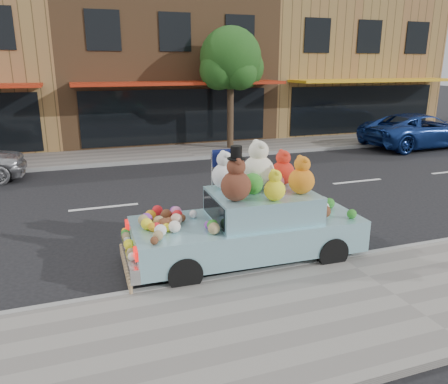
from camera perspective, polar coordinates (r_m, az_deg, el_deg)
name	(u,v)px	position (r m, az deg, el deg)	size (l,w,h in m)	color
ground	(243,193)	(12.91, 2.53, -0.16)	(120.00, 120.00, 0.00)	black
near_sidewalk	(395,298)	(7.71, 21.40, -12.72)	(60.00, 3.00, 0.12)	gray
far_sidewalk	(187,152)	(18.91, -4.90, 5.29)	(60.00, 3.00, 0.12)	gray
near_kerb	(341,260)	(8.75, 15.02, -8.52)	(60.00, 0.12, 0.13)	gray
far_kerb	(196,158)	(17.49, -3.64, 4.43)	(60.00, 0.12, 0.13)	gray
storefront_mid	(158,65)	(23.90, -8.62, 16.11)	(10.00, 9.80, 7.30)	brown
storefront_right	(325,65)	(27.66, 13.00, 15.89)	(10.00, 9.80, 7.30)	olive
street_tree	(231,64)	(19.22, 0.89, 16.42)	(3.00, 2.70, 5.22)	#38281C
car_blue	(420,131)	(21.95, 24.18, 7.33)	(2.55, 5.52, 1.54)	navy
art_car	(248,220)	(8.32, 3.17, -3.63)	(4.54, 1.89, 2.33)	black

